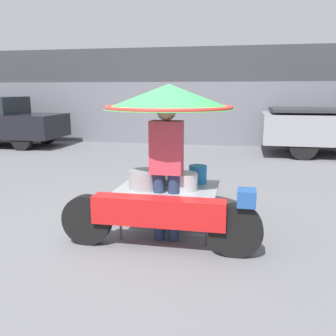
# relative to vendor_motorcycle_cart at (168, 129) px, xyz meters

# --- Properties ---
(ground_plane) EXTENTS (36.00, 36.00, 0.00)m
(ground_plane) POSITION_rel_vendor_motorcycle_cart_xyz_m (-0.41, -0.23, -1.35)
(ground_plane) COLOR slate
(shopfront_building) EXTENTS (28.00, 2.06, 3.20)m
(shopfront_building) POSITION_rel_vendor_motorcycle_cart_xyz_m (-0.41, 9.06, 0.24)
(shopfront_building) COLOR #38383D
(shopfront_building) RESTS_ON ground
(vendor_motorcycle_cart) EXTENTS (2.34, 1.60, 1.89)m
(vendor_motorcycle_cart) POSITION_rel_vendor_motorcycle_cart_xyz_m (0.00, 0.00, 0.00)
(vendor_motorcycle_cart) COLOR black
(vendor_motorcycle_cart) RESTS_ON ground
(vendor_person) EXTENTS (0.38, 0.23, 1.69)m
(vendor_person) POSITION_rel_vendor_motorcycle_cart_xyz_m (0.03, -0.20, -0.40)
(vendor_person) COLOR navy
(vendor_person) RESTS_ON ground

